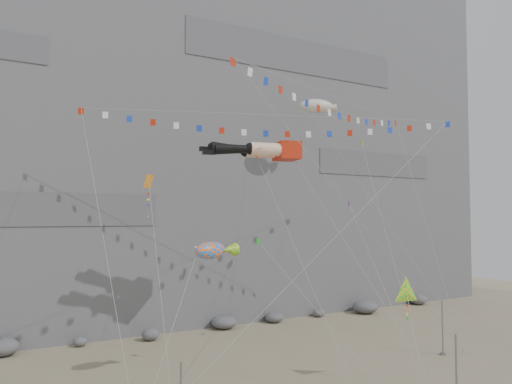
# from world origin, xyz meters

# --- Properties ---
(ground) EXTENTS (120.00, 120.00, 0.00)m
(ground) POSITION_xyz_m (0.00, 0.00, 0.00)
(ground) COLOR gray
(ground) RESTS_ON ground
(cliff) EXTENTS (80.00, 28.00, 50.00)m
(cliff) POSITION_xyz_m (0.00, 32.00, 25.00)
(cliff) COLOR slate
(cliff) RESTS_ON ground
(talus_boulders) EXTENTS (60.00, 3.00, 1.20)m
(talus_boulders) POSITION_xyz_m (0.00, 17.00, 0.60)
(talus_boulders) COLOR #5D5D62
(talus_boulders) RESTS_ON ground
(anchor_pole_center) EXTENTS (0.12, 0.12, 4.33)m
(anchor_pole_center) POSITION_xyz_m (2.74, -8.77, 2.16)
(anchor_pole_center) COLOR slate
(anchor_pole_center) RESTS_ON ground
(anchor_pole_right) EXTENTS (0.12, 0.12, 4.40)m
(anchor_pole_right) POSITION_xyz_m (11.42, -0.58, 2.20)
(anchor_pole_right) COLOR slate
(anchor_pole_right) RESTS_ON ground
(legs_kite) EXTENTS (9.04, 17.23, 22.25)m
(legs_kite) POSITION_xyz_m (-2.01, 6.11, 16.79)
(legs_kite) COLOR red
(legs_kite) RESTS_ON ground
(flag_banner_upper) EXTENTS (30.98, 16.89, 27.82)m
(flag_banner_upper) POSITION_xyz_m (0.45, 7.64, 20.23)
(flag_banner_upper) COLOR red
(flag_banner_upper) RESTS_ON ground
(flag_banner_lower) EXTENTS (24.20, 10.02, 24.08)m
(flag_banner_lower) POSITION_xyz_m (3.55, 3.43, 21.31)
(flag_banner_lower) COLOR red
(flag_banner_lower) RESTS_ON ground
(harlequin_kite) EXTENTS (1.88, 6.44, 14.77)m
(harlequin_kite) POSITION_xyz_m (-12.72, 2.12, 13.58)
(harlequin_kite) COLOR red
(harlequin_kite) RESTS_ON ground
(fish_windsock) EXTENTS (8.71, 6.88, 12.52)m
(fish_windsock) POSITION_xyz_m (-8.25, 2.38, 9.02)
(fish_windsock) COLOR #FF620D
(fish_windsock) RESTS_ON ground
(delta_kite) EXTENTS (3.66, 4.06, 7.97)m
(delta_kite) POSITION_xyz_m (3.26, -4.49, 6.14)
(delta_kite) COLOR yellow
(delta_kite) RESTS_ON ground
(blimp_windsock) EXTENTS (7.22, 16.27, 27.71)m
(blimp_windsock) POSITION_xyz_m (8.51, 12.51, 22.84)
(blimp_windsock) COLOR beige
(blimp_windsock) RESTS_ON ground
(small_kite_a) EXTENTS (1.28, 12.08, 19.95)m
(small_kite_a) POSITION_xyz_m (-2.22, 6.10, 15.82)
(small_kite_a) COLOR #FF5A15
(small_kite_a) RESTS_ON ground
(small_kite_b) EXTENTS (3.43, 11.41, 16.72)m
(small_kite_b) POSITION_xyz_m (5.70, 4.07, 12.09)
(small_kite_b) COLOR purple
(small_kite_b) RESTS_ON ground
(small_kite_c) EXTENTS (4.25, 10.83, 14.46)m
(small_kite_c) POSITION_xyz_m (-3.99, 2.76, 9.29)
(small_kite_c) COLOR green
(small_kite_c) RESTS_ON ground
(small_kite_d) EXTENTS (6.62, 13.44, 23.09)m
(small_kite_d) POSITION_xyz_m (9.40, 6.61, 18.01)
(small_kite_d) COLOR yellow
(small_kite_d) RESTS_ON ground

